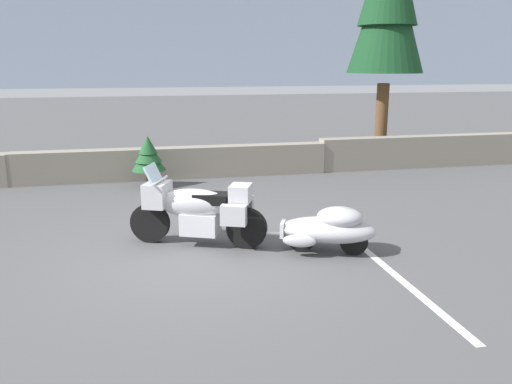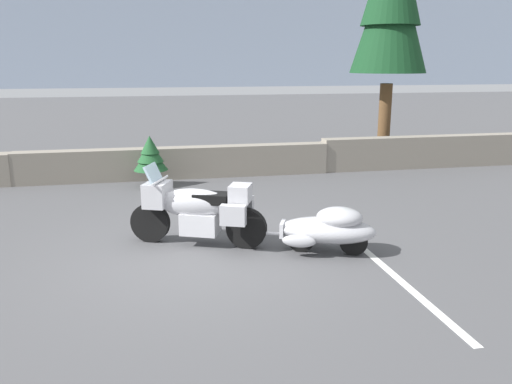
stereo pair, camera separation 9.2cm
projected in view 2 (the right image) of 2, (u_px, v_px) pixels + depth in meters
ground_plane at (198, 256)px, 8.16m from camera, size 80.00×80.00×0.00m
stone_guard_wall at (172, 162)px, 13.55m from camera, size 24.00×0.53×0.90m
distant_ridgeline at (149, 34)px, 97.30m from camera, size 240.00×80.00×16.00m
touring_motorcycle at (197, 208)px, 8.54m from camera, size 2.19×1.25×1.33m
car_shaped_trailer at (328, 228)px, 8.20m from camera, size 2.17×1.22×0.76m
pine_sapling_near at (150, 155)px, 12.55m from camera, size 0.82×0.82×1.24m
parking_stripe_marker at (400, 280)px, 7.25m from camera, size 0.12×3.60×0.01m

